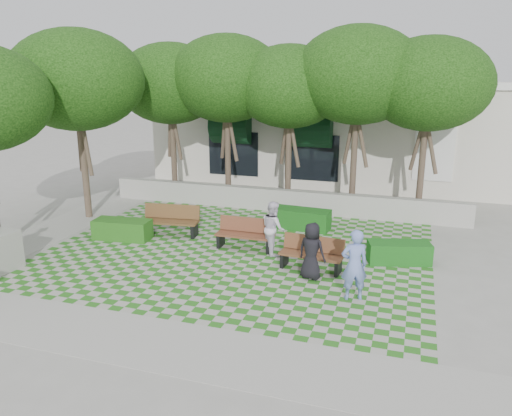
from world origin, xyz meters
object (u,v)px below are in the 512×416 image
(hedge_midright, at_px, (301,219))
(hedge_east, at_px, (399,253))
(person_blue, at_px, (354,265))
(person_dark, at_px, (312,251))
(bench_west, at_px, (170,221))
(hedge_west, at_px, (122,229))
(bench_mid, at_px, (246,234))
(person_white, at_px, (273,228))
(bench_east, at_px, (312,254))

(hedge_midright, bearing_deg, hedge_east, -33.73)
(hedge_east, xyz_separation_m, hedge_midright, (-3.59, 2.39, 0.04))
(person_blue, height_order, person_dark, person_blue)
(bench_west, relative_size, hedge_west, 1.07)
(bench_mid, distance_m, bench_west, 3.04)
(person_blue, height_order, person_white, person_blue)
(bench_west, bearing_deg, bench_east, -23.49)
(hedge_east, xyz_separation_m, person_dark, (-2.30, -1.98, 0.49))
(bench_east, distance_m, hedge_east, 2.76)
(hedge_west, distance_m, person_white, 5.39)
(person_white, bearing_deg, person_dark, -170.96)
(bench_mid, xyz_separation_m, person_white, (0.99, -0.19, 0.38))
(hedge_east, height_order, hedge_west, hedge_west)
(bench_east, relative_size, bench_mid, 0.99)
(person_dark, bearing_deg, hedge_midright, -57.91)
(person_white, bearing_deg, hedge_west, 56.41)
(hedge_west, distance_m, person_blue, 8.53)
(bench_west, relative_size, person_dark, 1.28)
(hedge_east, distance_m, hedge_midright, 4.31)
(bench_east, height_order, person_blue, person_blue)
(bench_east, bearing_deg, person_dark, -73.72)
(hedge_midright, distance_m, hedge_west, 6.40)
(hedge_west, bearing_deg, person_dark, -10.83)
(bench_west, relative_size, hedge_east, 1.13)
(hedge_west, relative_size, person_blue, 1.05)
(hedge_east, xyz_separation_m, hedge_west, (-9.21, -0.66, 0.02))
(hedge_west, relative_size, person_dark, 1.20)
(hedge_midright, distance_m, person_dark, 4.59)
(hedge_east, relative_size, person_white, 1.07)
(person_dark, bearing_deg, person_blue, 158.93)
(hedge_midright, bearing_deg, person_blue, -64.24)
(hedge_east, bearing_deg, bench_east, -151.26)
(hedge_west, bearing_deg, person_white, 2.42)
(person_blue, bearing_deg, hedge_east, -130.72)
(bench_east, xyz_separation_m, bench_mid, (-2.42, 1.08, 0.02))
(bench_west, distance_m, person_white, 4.06)
(bench_west, relative_size, hedge_midright, 1.00)
(hedge_west, height_order, person_white, person_white)
(bench_mid, relative_size, person_white, 1.11)
(bench_west, xyz_separation_m, person_white, (3.98, -0.70, 0.35))
(bench_mid, height_order, person_blue, person_blue)
(bench_east, xyz_separation_m, person_dark, (0.12, -0.66, 0.35))
(person_dark, bearing_deg, bench_east, -63.63)
(hedge_east, relative_size, hedge_midright, 0.88)
(hedge_east, distance_m, person_white, 3.91)
(hedge_midright, bearing_deg, bench_east, -72.61)
(bench_mid, height_order, bench_west, bench_west)
(hedge_east, bearing_deg, person_dark, -139.17)
(bench_east, bearing_deg, hedge_west, 179.99)
(bench_mid, distance_m, person_blue, 4.71)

